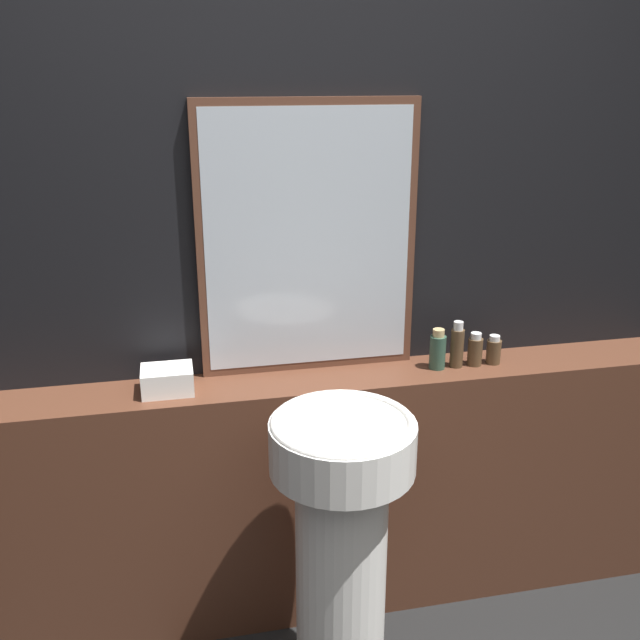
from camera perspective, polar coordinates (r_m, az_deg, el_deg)
wall_back at (r=2.39m, az=-0.63°, el=4.34°), size 8.00×0.06×2.50m
vanity_counter at (r=2.59m, az=0.11°, el=-13.85°), size 2.63×0.24×0.91m
pedestal_sink at (r=2.18m, az=1.72°, el=-17.37°), size 0.41×0.41×0.97m
mirror at (r=2.31m, az=-0.95°, el=6.37°), size 0.72×0.03×0.89m
towel_stack at (r=2.31m, az=-12.11°, el=-4.71°), size 0.16×0.13×0.08m
shampoo_bottle at (r=2.45m, az=9.39°, el=-2.41°), size 0.06×0.06×0.14m
conditioner_bottle at (r=2.48m, az=10.91°, el=-2.05°), size 0.05×0.05×0.16m
lotion_bottle at (r=2.51m, az=12.30°, el=-2.37°), size 0.05×0.05×0.12m
body_wash_bottle at (r=2.54m, az=13.72°, el=-2.38°), size 0.05×0.05×0.10m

